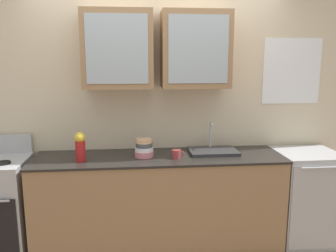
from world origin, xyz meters
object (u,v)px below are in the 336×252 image
at_px(bowl_stack, 144,148).
at_px(vase, 80,146).
at_px(cup_near_sink, 176,154).
at_px(dishwasher, 305,196).
at_px(sink_faucet, 213,150).

distance_m(bowl_stack, vase, 0.58).
height_order(vase, cup_near_sink, vase).
xyz_separation_m(bowl_stack, dishwasher, (1.62, -0.00, -0.54)).
bearing_deg(dishwasher, bowl_stack, 179.84).
relative_size(vase, dishwasher, 0.29).
bearing_deg(vase, cup_near_sink, 0.37).
bearing_deg(sink_faucet, vase, -172.57).
xyz_separation_m(cup_near_sink, dishwasher, (1.32, 0.08, -0.50)).
height_order(sink_faucet, vase, sink_faucet).
distance_m(sink_faucet, cup_near_sink, 0.41).
xyz_separation_m(sink_faucet, vase, (-1.25, -0.16, 0.12)).
distance_m(vase, cup_near_sink, 0.87).
relative_size(bowl_stack, cup_near_sink, 1.57).
height_order(sink_faucet, cup_near_sink, sink_faucet).
distance_m(bowl_stack, cup_near_sink, 0.31).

